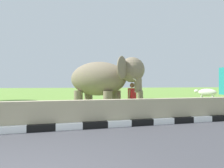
% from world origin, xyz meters
% --- Properties ---
extents(striped_curb, '(16.20, 0.20, 0.24)m').
position_xyz_m(striped_curb, '(-0.35, 3.97, 0.12)').
color(striped_curb, white).
rests_on(striped_curb, ground_plane).
extents(barrier_parapet, '(28.00, 0.36, 1.00)m').
position_xyz_m(barrier_parapet, '(2.00, 4.27, 0.50)').
color(barrier_parapet, tan).
rests_on(barrier_parapet, ground_plane).
extents(elephant, '(3.87, 3.80, 2.83)m').
position_xyz_m(elephant, '(2.80, 6.53, 1.83)').
color(elephant, '#7B6D57').
rests_on(elephant, ground_plane).
extents(person_handler, '(0.57, 0.47, 1.66)m').
position_xyz_m(person_handler, '(4.04, 5.84, 0.93)').
color(person_handler, navy).
rests_on(person_handler, ground_plane).
extents(cow_near, '(1.44, 1.78, 1.23)m').
position_xyz_m(cow_near, '(13.26, 11.44, 0.87)').
color(cow_near, beige).
rests_on(cow_near, ground_plane).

